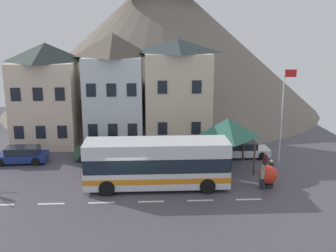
# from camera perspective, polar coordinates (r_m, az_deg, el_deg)

# --- Properties ---
(ground_plane) EXTENTS (40.00, 60.00, 0.07)m
(ground_plane) POSITION_cam_1_polar(r_m,az_deg,el_deg) (26.21, -5.79, -9.40)
(ground_plane) COLOR #4D4853
(townhouse_00) EXTENTS (5.39, 6.80, 9.06)m
(townhouse_00) POSITION_cam_1_polar(r_m,az_deg,el_deg) (37.98, -16.73, 4.45)
(townhouse_00) COLOR beige
(townhouse_00) RESTS_ON ground_plane
(townhouse_01) EXTENTS (5.02, 5.99, 9.89)m
(townhouse_01) POSITION_cam_1_polar(r_m,az_deg,el_deg) (36.56, -7.65, 5.23)
(townhouse_01) COLOR silver
(townhouse_01) RESTS_ON ground_plane
(townhouse_02) EXTENTS (5.74, 5.50, 9.41)m
(townhouse_02) POSITION_cam_1_polar(r_m,az_deg,el_deg) (36.34, 1.30, 4.92)
(townhouse_02) COLOR beige
(townhouse_02) RESTS_ON ground_plane
(hilltop_castle) EXTENTS (40.28, 40.28, 24.03)m
(hilltop_castle) POSITION_cam_1_polar(r_m,az_deg,el_deg) (52.92, -1.14, 12.43)
(hilltop_castle) COLOR #71665B
(hilltop_castle) RESTS_ON ground_plane
(transit_bus) EXTENTS (9.41, 2.78, 3.18)m
(transit_bus) POSITION_cam_1_polar(r_m,az_deg,el_deg) (26.28, -1.59, -5.45)
(transit_bus) COLOR silver
(transit_bus) RESTS_ON ground_plane
(bus_shelter) EXTENTS (3.60, 3.60, 3.83)m
(bus_shelter) POSITION_cam_1_polar(r_m,az_deg,el_deg) (29.87, 8.50, -0.28)
(bus_shelter) COLOR #473D33
(bus_shelter) RESTS_ON ground_plane
(parked_car_00) EXTENTS (4.23, 1.99, 1.28)m
(parked_car_00) POSITION_cam_1_polar(r_m,az_deg,el_deg) (33.35, 10.48, -3.29)
(parked_car_00) COLOR silver
(parked_car_00) RESTS_ON ground_plane
(parked_car_02) EXTENTS (4.15, 1.94, 1.29)m
(parked_car_02) POSITION_cam_1_polar(r_m,az_deg,el_deg) (33.38, -20.20, -3.89)
(parked_car_02) COLOR navy
(parked_car_02) RESTS_ON ground_plane
(parked_car_03) EXTENTS (4.05, 2.00, 1.35)m
(parked_car_03) POSITION_cam_1_polar(r_m,az_deg,el_deg) (32.71, -9.57, -3.51)
(parked_car_03) COLOR #2E543C
(parked_car_03) RESTS_ON ground_plane
(pedestrian_00) EXTENTS (0.38, 0.29, 1.63)m
(pedestrian_00) POSITION_cam_1_polar(r_m,az_deg,el_deg) (26.95, 13.31, -7.09)
(pedestrian_00) COLOR #2D2D38
(pedestrian_00) RESTS_ON ground_plane
(pedestrian_01) EXTENTS (0.34, 0.37, 1.48)m
(pedestrian_01) POSITION_cam_1_polar(r_m,az_deg,el_deg) (30.14, 13.69, -4.96)
(pedestrian_01) COLOR #38332D
(pedestrian_01) RESTS_ON ground_plane
(pedestrian_02) EXTENTS (0.35, 0.35, 1.53)m
(pedestrian_02) POSITION_cam_1_polar(r_m,az_deg,el_deg) (28.48, 14.47, -5.95)
(pedestrian_02) COLOR black
(pedestrian_02) RESTS_ON ground_plane
(pedestrian_03) EXTENTS (0.34, 0.34, 1.55)m
(pedestrian_03) POSITION_cam_1_polar(r_m,az_deg,el_deg) (28.73, 8.46, -5.59)
(pedestrian_03) COLOR #38332D
(pedestrian_03) RESTS_ON ground_plane
(public_bench) EXTENTS (1.79, 0.48, 0.87)m
(public_bench) POSITION_cam_1_polar(r_m,az_deg,el_deg) (32.70, 4.65, -3.72)
(public_bench) COLOR #473828
(public_bench) RESTS_ON ground_plane
(flagpole) EXTENTS (0.95, 0.10, 7.36)m
(flagpole) POSITION_cam_1_polar(r_m,az_deg,el_deg) (31.59, 16.09, 2.23)
(flagpole) COLOR silver
(flagpole) RESTS_ON ground_plane
(harbour_buoy) EXTENTS (1.23, 1.23, 1.48)m
(harbour_buoy) POSITION_cam_1_polar(r_m,az_deg,el_deg) (27.38, 14.07, -6.83)
(harbour_buoy) COLOR black
(harbour_buoy) RESTS_ON ground_plane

